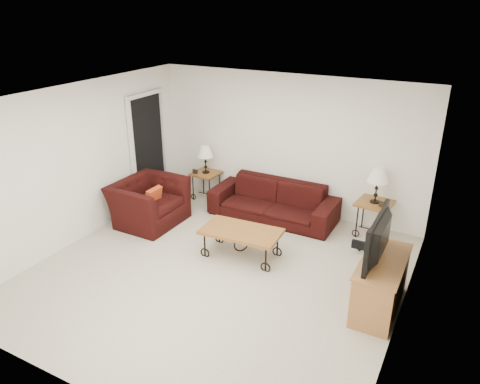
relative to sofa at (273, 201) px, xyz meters
The scene contains 20 objects.
ground 2.05m from the sofa, 89.10° to the right, with size 5.00×5.00×0.00m, color beige.
wall_back 1.04m from the sofa, 86.20° to the left, with size 5.00×0.02×2.50m, color white.
wall_front 4.61m from the sofa, 89.60° to the right, with size 5.00×0.02×2.50m, color white.
wall_left 3.32m from the sofa, 140.70° to the right, with size 0.02×5.00×2.50m, color white.
wall_right 3.37m from the sofa, 38.58° to the right, with size 0.02×5.00×2.50m, color white.
ceiling 2.97m from the sofa, 89.10° to the right, with size 5.00×5.00×0.00m, color white.
doorway 2.56m from the sofa, behind, with size 0.08×0.94×2.04m, color black.
sofa is the anchor object (origin of this frame).
side_table_left 1.53m from the sofa, behind, with size 0.50×0.50×0.54m, color #955826.
side_table_right 1.73m from the sofa, ahead, with size 0.55×0.55×0.60m, color #955826.
lamp_left 1.60m from the sofa, behind, with size 0.31×0.31×0.54m, color black, non-canonical shape.
lamp_right 1.82m from the sofa, ahead, with size 0.34×0.34×0.60m, color black, non-canonical shape.
photo_frame_left 1.69m from the sofa, behind, with size 0.11×0.01×0.09m, color black.
photo_frame_right 1.90m from the sofa, ahead, with size 0.12×0.02×0.10m, color black.
coffee_table 1.46m from the sofa, 85.20° to the right, with size 1.19×0.64×0.45m, color #955826.
armchair 2.19m from the sofa, 147.28° to the right, with size 1.17×1.03×0.76m, color black.
throw_pillow 2.10m from the sofa, 143.91° to the right, with size 0.35×0.09×0.35m, color red.
tv_stand 2.86m from the sofa, 37.78° to the right, with size 0.48×1.16×0.69m, color #B97044.
television 2.92m from the sofa, 38.02° to the right, with size 1.04×0.14×0.60m, color black.
backpack 1.76m from the sofa, 15.11° to the right, with size 0.32×0.24×0.41m, color black.
Camera 1 is at (2.94, -4.81, 3.65)m, focal length 34.14 mm.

